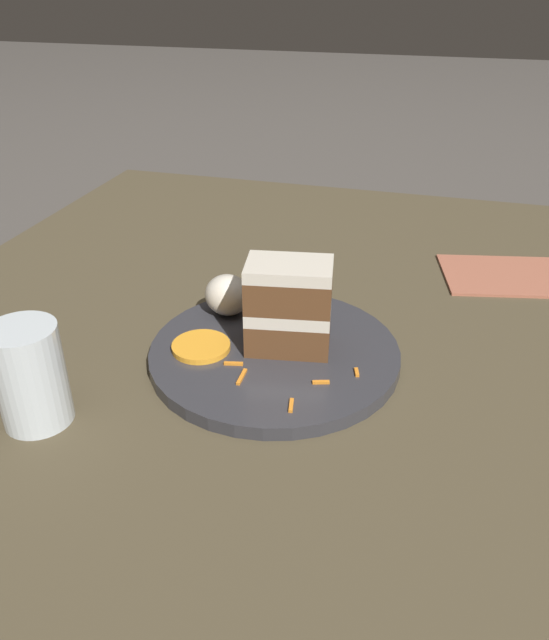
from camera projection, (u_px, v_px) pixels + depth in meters
name	position (u px, v px, depth m)	size (l,w,h in m)	color
ground_plane	(264.00, 358.00, 0.78)	(6.00, 6.00, 0.00)	#4C4742
dining_table	(264.00, 347.00, 0.78)	(0.98, 1.19, 0.03)	#4C422D
plate	(275.00, 353.00, 0.72)	(0.29, 0.29, 0.02)	#333338
cake_slice	(289.00, 306.00, 0.69)	(0.10, 0.08, 0.10)	brown
cream_dollop	(228.00, 295.00, 0.77)	(0.06, 0.05, 0.05)	silver
orange_garnish	(201.00, 346.00, 0.71)	(0.07, 0.07, 0.01)	orange
carrot_shreds_scatter	(280.00, 380.00, 0.66)	(0.15, 0.09, 0.00)	orange
drinking_glass	(32.00, 382.00, 0.61)	(0.07, 0.07, 0.11)	silver
menu_card	(508.00, 276.00, 0.91)	(0.13, 0.19, 0.00)	#B2664C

